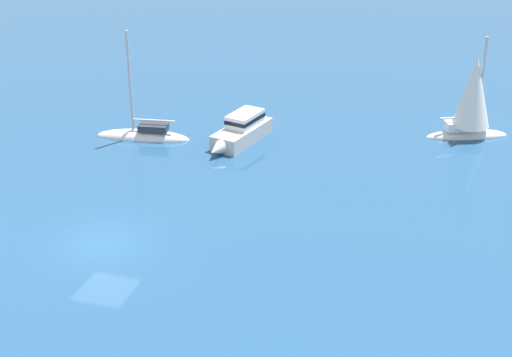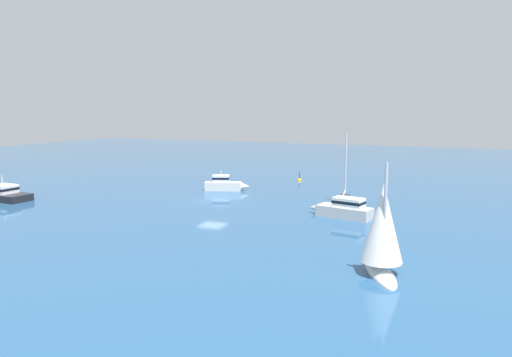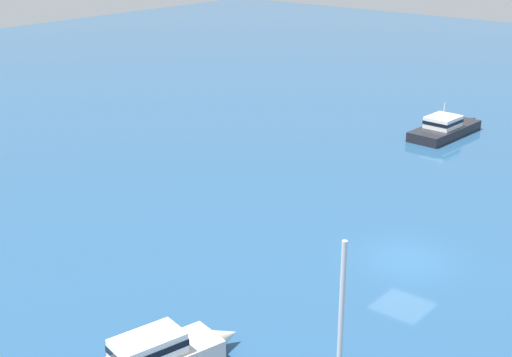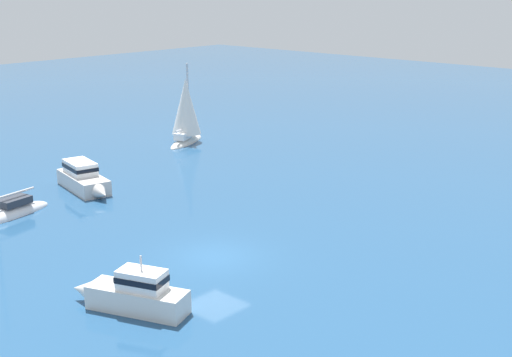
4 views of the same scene
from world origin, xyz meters
TOP-DOWN VIEW (x-y plane):
  - ground_plane at (0.00, 0.00)m, footprint 160.00×160.00m
  - yacht at (-15.24, -18.63)m, footprint 5.19×3.16m
  - launch at (-2.19, -13.58)m, footprint 2.67×5.82m
  - ketch at (3.69, -12.39)m, footprint 5.97×2.32m

SIDE VIEW (x-z plane):
  - ground_plane at x=0.00m, z-range 0.00..0.00m
  - ketch at x=3.69m, z-range -3.47..3.72m
  - launch at x=-2.19m, z-range -0.14..1.58m
  - yacht at x=-15.24m, z-range -1.03..5.62m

